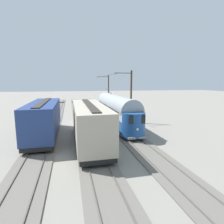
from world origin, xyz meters
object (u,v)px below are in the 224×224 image
vintage_streetcar (115,109)px  boxcar_adjacent (89,122)px  switch_stand (112,110)px  catenary_pole_foreground (108,91)px  coach_far_siding (44,118)px  catenary_pole_mid_near (131,96)px

vintage_streetcar → boxcar_adjacent: size_ratio=1.54×
vintage_streetcar → boxcar_adjacent: 9.19m
vintage_streetcar → switch_stand: size_ratio=14.60×
catenary_pole_foreground → switch_stand: catenary_pole_foreground is taller
vintage_streetcar → catenary_pole_foreground: size_ratio=2.28×
coach_far_siding → switch_stand: coach_far_siding is taller
boxcar_adjacent → catenary_pole_mid_near: catenary_pole_mid_near is taller
vintage_streetcar → boxcar_adjacent: vintage_streetcar is taller
vintage_streetcar → catenary_pole_mid_near: 3.19m
vintage_streetcar → catenary_pole_mid_near: size_ratio=2.28×
vintage_streetcar → coach_far_siding: bearing=25.9°
catenary_pole_foreground → switch_stand: size_ratio=6.40×
boxcar_adjacent → switch_stand: boxcar_adjacent is taller
boxcar_adjacent → catenary_pole_foreground: catenary_pole_foreground is taller
catenary_pole_mid_near → boxcar_adjacent: bearing=49.6°
catenary_pole_foreground → catenary_pole_mid_near: 16.39m
vintage_streetcar → coach_far_siding: vintage_streetcar is taller
coach_far_siding → switch_stand: (-10.98, -13.50, -1.46)m
coach_far_siding → vintage_streetcar: bearing=-154.1°
boxcar_adjacent → catenary_pole_foreground: size_ratio=1.48×
vintage_streetcar → boxcar_adjacent: bearing=59.3°
catenary_pole_mid_near → vintage_streetcar: bearing=12.9°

